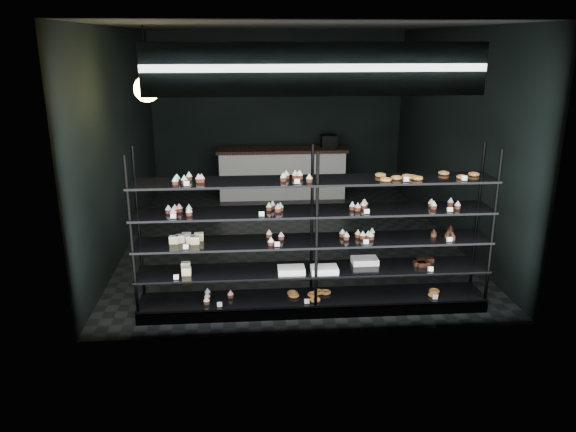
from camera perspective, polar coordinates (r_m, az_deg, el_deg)
The scene contains 5 objects.
room at distance 8.50m, azimuth 0.24°, elevation 7.90°, with size 5.01×6.01×3.20m.
display_shelf at distance 6.41m, azimuth 2.43°, elevation -4.40°, with size 4.00×0.50×1.91m.
signage at distance 5.48m, azimuth 2.89°, elevation 14.65°, with size 3.30×0.05×0.50m.
pendant_lamp at distance 7.11m, azimuth -14.15°, elevation 12.41°, with size 0.31×0.31×0.89m.
service_counter at distance 11.17m, azimuth -0.56°, elevation 4.49°, with size 2.55×0.65×1.23m.
Camera 1 is at (-0.70, -8.35, 3.02)m, focal length 35.00 mm.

